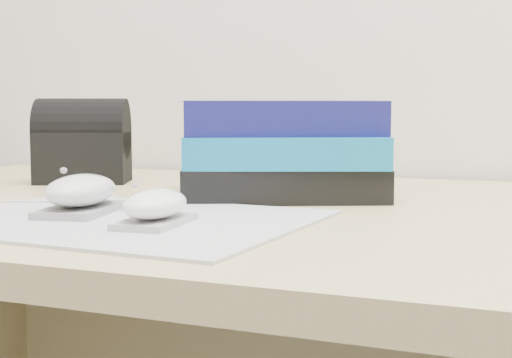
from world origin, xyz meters
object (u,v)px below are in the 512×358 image
at_px(mouse_front, 155,207).
at_px(book_stack, 282,150).
at_px(mouse_rear, 81,194).
at_px(pouch, 83,142).

height_order(mouse_front, book_stack, book_stack).
bearing_deg(mouse_rear, book_stack, 61.44).
xyz_separation_m(mouse_rear, book_stack, (0.14, 0.25, 0.04)).
height_order(book_stack, pouch, pouch).
height_order(mouse_rear, pouch, pouch).
relative_size(book_stack, pouch, 1.90).
bearing_deg(mouse_rear, pouch, 125.16).
distance_m(mouse_front, book_stack, 0.30).
xyz_separation_m(mouse_front, book_stack, (0.02, 0.29, 0.04)).
height_order(mouse_rear, book_stack, book_stack).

